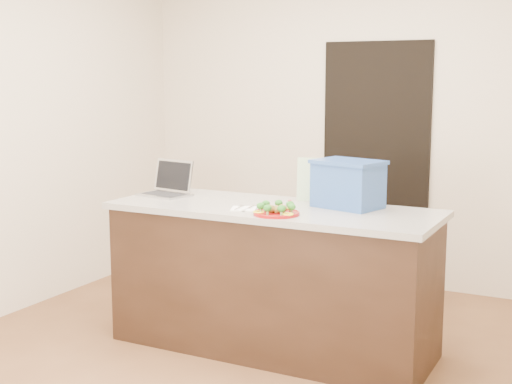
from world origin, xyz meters
The scene contains 16 objects.
ground centered at (0.00, 0.00, 0.00)m, with size 4.00×4.00×0.00m, color brown.
room_shell centered at (0.00, 0.00, 1.62)m, with size 4.00×4.00×4.00m.
doorway centered at (0.10, 1.98, 1.00)m, with size 0.90×0.02×2.00m, color black.
island centered at (0.00, 0.25, 0.46)m, with size 2.06×0.76×0.92m.
plate centered at (0.14, 0.02, 0.93)m, with size 0.27×0.27×0.02m.
meatballs centered at (0.14, 0.01, 0.96)m, with size 0.11×0.11×0.04m.
broccoli centered at (0.14, 0.02, 0.97)m, with size 0.23×0.23×0.04m.
pepper_rings centered at (0.14, 0.02, 0.94)m, with size 0.25×0.23×0.01m.
napkin centered at (-0.12, 0.09, 0.92)m, with size 0.15×0.15×0.01m, color white.
fork centered at (-0.14, 0.10, 0.93)m, with size 0.03×0.15×0.00m.
knife centered at (-0.09, 0.07, 0.93)m, with size 0.03×0.19×0.01m.
yogurt_bottle centered at (0.15, 0.18, 0.95)m, with size 0.03×0.03×0.06m.
laptop centered at (-0.83, 0.33, 0.98)m, with size 0.36×0.31×0.23m.
leaflet centered at (0.14, 0.54, 1.06)m, with size 0.20×0.00×0.28m, color silver.
blue_box centered at (0.42, 0.43, 1.07)m, with size 0.46×0.38×0.29m.
chair centered at (0.17, 0.93, 0.61)m, with size 0.52×0.53×1.07m.
Camera 1 is at (1.90, -3.66, 1.72)m, focal length 50.00 mm.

